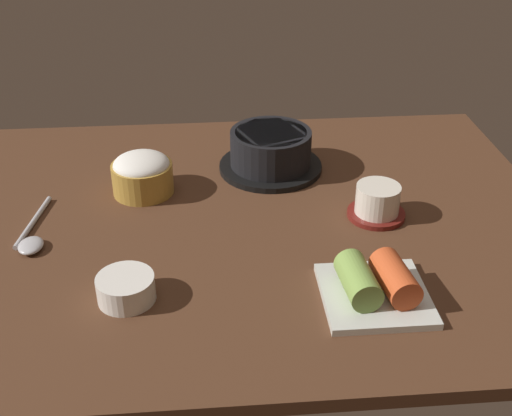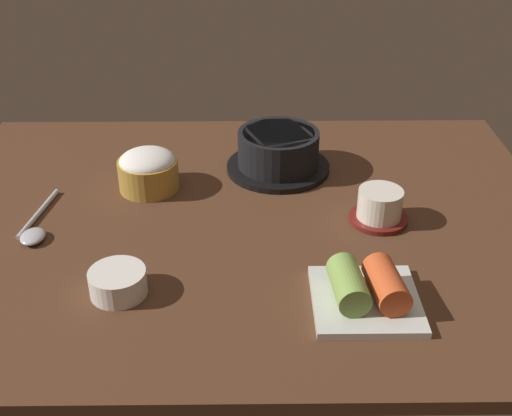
{
  "view_description": "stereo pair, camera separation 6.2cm",
  "coord_description": "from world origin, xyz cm",
  "px_view_note": "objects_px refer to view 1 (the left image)",
  "views": [
    {
      "loc": [
        -5.12,
        -87.05,
        56.25
      ],
      "look_at": [
        2.0,
        -2.0,
        5.0
      ],
      "focal_mm": 45.88,
      "sensor_mm": 36.0,
      "label": 1
    },
    {
      "loc": [
        1.06,
        -87.34,
        56.25
      ],
      "look_at": [
        2.0,
        -2.0,
        5.0
      ],
      "focal_mm": 45.88,
      "sensor_mm": 36.0,
      "label": 2
    }
  ],
  "objects_px": {
    "stone_pot": "(271,151)",
    "kimchi_plate": "(376,286)",
    "rice_bowl": "(142,173)",
    "side_bowl_near": "(126,288)",
    "tea_cup_with_saucer": "(377,202)",
    "spoon": "(32,238)"
  },
  "relations": [
    {
      "from": "stone_pot",
      "to": "kimchi_plate",
      "type": "relative_size",
      "value": 1.32
    },
    {
      "from": "kimchi_plate",
      "to": "rice_bowl",
      "type": "bearing_deg",
      "value": 135.77
    },
    {
      "from": "stone_pot",
      "to": "side_bowl_near",
      "type": "height_order",
      "value": "stone_pot"
    },
    {
      "from": "tea_cup_with_saucer",
      "to": "spoon",
      "type": "xyz_separation_m",
      "value": [
        -0.53,
        -0.03,
        -0.02
      ]
    },
    {
      "from": "kimchi_plate",
      "to": "side_bowl_near",
      "type": "distance_m",
      "value": 0.32
    },
    {
      "from": "stone_pot",
      "to": "tea_cup_with_saucer",
      "type": "height_order",
      "value": "stone_pot"
    },
    {
      "from": "kimchi_plate",
      "to": "side_bowl_near",
      "type": "relative_size",
      "value": 1.82
    },
    {
      "from": "rice_bowl",
      "to": "kimchi_plate",
      "type": "height_order",
      "value": "rice_bowl"
    },
    {
      "from": "stone_pot",
      "to": "spoon",
      "type": "height_order",
      "value": "stone_pot"
    },
    {
      "from": "rice_bowl",
      "to": "tea_cup_with_saucer",
      "type": "distance_m",
      "value": 0.39
    },
    {
      "from": "kimchi_plate",
      "to": "spoon",
      "type": "height_order",
      "value": "kimchi_plate"
    },
    {
      "from": "rice_bowl",
      "to": "spoon",
      "type": "height_order",
      "value": "rice_bowl"
    },
    {
      "from": "stone_pot",
      "to": "rice_bowl",
      "type": "bearing_deg",
      "value": -163.66
    },
    {
      "from": "rice_bowl",
      "to": "spoon",
      "type": "relative_size",
      "value": 0.61
    },
    {
      "from": "rice_bowl",
      "to": "tea_cup_with_saucer",
      "type": "height_order",
      "value": "rice_bowl"
    },
    {
      "from": "rice_bowl",
      "to": "tea_cup_with_saucer",
      "type": "bearing_deg",
      "value": -16.39
    },
    {
      "from": "kimchi_plate",
      "to": "spoon",
      "type": "distance_m",
      "value": 0.51
    },
    {
      "from": "tea_cup_with_saucer",
      "to": "side_bowl_near",
      "type": "relative_size",
      "value": 1.2
    },
    {
      "from": "stone_pot",
      "to": "spoon",
      "type": "relative_size",
      "value": 1.1
    },
    {
      "from": "spoon",
      "to": "tea_cup_with_saucer",
      "type": "bearing_deg",
      "value": 3.05
    },
    {
      "from": "side_bowl_near",
      "to": "stone_pot",
      "type": "bearing_deg",
      "value": 57.29
    },
    {
      "from": "rice_bowl",
      "to": "side_bowl_near",
      "type": "distance_m",
      "value": 0.29
    }
  ]
}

